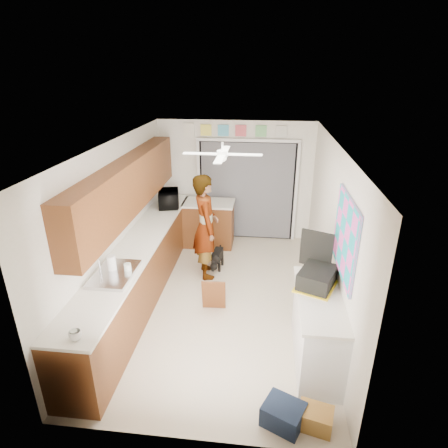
{
  "coord_description": "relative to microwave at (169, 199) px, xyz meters",
  "views": [
    {
      "loc": [
        0.63,
        -5.08,
        3.47
      ],
      "look_at": [
        0.0,
        0.4,
        1.15
      ],
      "focal_mm": 30.0,
      "sensor_mm": 36.0,
      "label": 1
    }
  ],
  "objects": [
    {
      "name": "floor",
      "position": [
        1.23,
        -1.68,
        -1.1
      ],
      "size": [
        5.0,
        5.0,
        0.0
      ],
      "primitive_type": "plane",
      "color": "beige",
      "rests_on": "ground"
    },
    {
      "name": "ceiling",
      "position": [
        1.23,
        -1.68,
        1.4
      ],
      "size": [
        5.0,
        5.0,
        0.0
      ],
      "primitive_type": "plane",
      "rotation": [
        3.14,
        0.0,
        0.0
      ],
      "color": "white",
      "rests_on": "ground"
    },
    {
      "name": "wall_back",
      "position": [
        1.23,
        0.82,
        0.15
      ],
      "size": [
        3.2,
        0.0,
        3.2
      ],
      "primitive_type": "plane",
      "rotation": [
        1.57,
        0.0,
        0.0
      ],
      "color": "white",
      "rests_on": "ground"
    },
    {
      "name": "wall_front",
      "position": [
        1.23,
        -4.18,
        0.15
      ],
      "size": [
        3.2,
        0.0,
        3.2
      ],
      "primitive_type": "plane",
      "rotation": [
        -1.57,
        0.0,
        0.0
      ],
      "color": "white",
      "rests_on": "ground"
    },
    {
      "name": "wall_left",
      "position": [
        -0.37,
        -1.68,
        0.15
      ],
      "size": [
        0.0,
        5.0,
        5.0
      ],
      "primitive_type": "plane",
      "rotation": [
        1.57,
        0.0,
        1.57
      ],
      "color": "white",
      "rests_on": "ground"
    },
    {
      "name": "wall_right",
      "position": [
        2.83,
        -1.68,
        0.15
      ],
      "size": [
        0.0,
        5.0,
        5.0
      ],
      "primitive_type": "plane",
      "rotation": [
        1.57,
        0.0,
        -1.57
      ],
      "color": "white",
      "rests_on": "ground"
    },
    {
      "name": "left_base_cabinets",
      "position": [
        -0.07,
        -1.68,
        -0.65
      ],
      "size": [
        0.6,
        4.8,
        0.9
      ],
      "primitive_type": "cube",
      "color": "brown",
      "rests_on": "floor"
    },
    {
      "name": "left_countertop",
      "position": [
        -0.06,
        -1.68,
        -0.18
      ],
      "size": [
        0.62,
        4.8,
        0.04
      ],
      "primitive_type": "cube",
      "color": "white",
      "rests_on": "left_base_cabinets"
    },
    {
      "name": "upper_cabinets",
      "position": [
        -0.21,
        -1.48,
        0.7
      ],
      "size": [
        0.32,
        4.0,
        0.8
      ],
      "primitive_type": "cube",
      "color": "brown",
      "rests_on": "wall_left"
    },
    {
      "name": "sink_basin",
      "position": [
        -0.06,
        -2.68,
        -0.14
      ],
      "size": [
        0.5,
        0.76,
        0.06
      ],
      "primitive_type": "cube",
      "color": "silver",
      "rests_on": "left_countertop"
    },
    {
      "name": "faucet",
      "position": [
        -0.25,
        -2.68,
        -0.05
      ],
      "size": [
        0.03,
        0.03,
        0.22
      ],
      "primitive_type": "cylinder",
      "color": "silver",
      "rests_on": "left_countertop"
    },
    {
      "name": "peninsula_base",
      "position": [
        0.73,
        0.32,
        -0.65
      ],
      "size": [
        1.0,
        0.6,
        0.9
      ],
      "primitive_type": "cube",
      "color": "brown",
      "rests_on": "floor"
    },
    {
      "name": "peninsula_top",
      "position": [
        0.73,
        0.32,
        -0.18
      ],
      "size": [
        1.04,
        0.64,
        0.04
      ],
      "primitive_type": "cube",
      "color": "white",
      "rests_on": "peninsula_base"
    },
    {
      "name": "back_opening_recess",
      "position": [
        1.48,
        0.79,
        -0.05
      ],
      "size": [
        2.0,
        0.06,
        2.1
      ],
      "primitive_type": "cube",
      "color": "black",
      "rests_on": "wall_back"
    },
    {
      "name": "curtain_panel",
      "position": [
        1.48,
        0.75,
        -0.05
      ],
      "size": [
        1.9,
        0.03,
        2.05
      ],
      "primitive_type": "cube",
      "color": "slate",
      "rests_on": "wall_back"
    },
    {
      "name": "door_trim_left",
      "position": [
        0.46,
        0.76,
        -0.05
      ],
      "size": [
        0.06,
        0.04,
        2.1
      ],
      "primitive_type": "cube",
      "color": "white",
      "rests_on": "wall_back"
    },
    {
      "name": "door_trim_right",
      "position": [
        2.5,
        0.76,
        -0.05
      ],
      "size": [
        0.06,
        0.04,
        2.1
      ],
      "primitive_type": "cube",
      "color": "white",
      "rests_on": "wall_back"
    },
    {
      "name": "door_trim_head",
      "position": [
        1.48,
        0.76,
        1.02
      ],
      "size": [
        2.1,
        0.04,
        0.06
      ],
      "primitive_type": "cube",
      "color": "white",
      "rests_on": "wall_back"
    },
    {
      "name": "header_frame_0",
      "position": [
        0.63,
        0.79,
        1.2
      ],
      "size": [
        0.22,
        0.02,
        0.22
      ],
      "primitive_type": "cube",
      "color": "#FCF254",
      "rests_on": "wall_back"
    },
    {
      "name": "header_frame_1",
      "position": [
        0.98,
        0.79,
        1.2
      ],
      "size": [
        0.22,
        0.02,
        0.22
      ],
      "primitive_type": "cube",
      "color": "#50B4D6",
      "rests_on": "wall_back"
    },
    {
      "name": "header_frame_2",
      "position": [
        1.33,
        0.79,
        1.2
      ],
      "size": [
        0.22,
        0.02,
        0.22
      ],
      "primitive_type": "cube",
      "color": "#D7505C",
      "rests_on": "wall_back"
    },
    {
      "name": "header_frame_3",
      "position": [
        1.73,
        0.79,
        1.2
      ],
      "size": [
        0.22,
        0.02,
        0.22
      ],
      "primitive_type": "cube",
      "color": "#6DC070",
      "rests_on": "wall_back"
    },
    {
      "name": "header_frame_4",
      "position": [
        2.13,
        0.79,
        1.2
      ],
      "size": [
        0.22,
        0.02,
        0.22
      ],
      "primitive_type": "cube",
      "color": "beige",
      "rests_on": "wall_back"
    },
    {
      "name": "route66_sign",
      "position": [
        0.28,
        0.79,
        1.2
      ],
      "size": [
        0.22,
        0.02,
        0.26
      ],
      "primitive_type": "cube",
      "color": "silver",
      "rests_on": "wall_back"
    },
    {
      "name": "right_counter_base",
      "position": [
        2.58,
        -2.88,
        -0.65
      ],
      "size": [
        0.5,
        1.4,
        0.9
      ],
      "primitive_type": "cube",
      "color": "white",
      "rests_on": "floor"
    },
    {
      "name": "right_counter_top",
      "position": [
        2.57,
        -2.88,
        -0.18
      ],
      "size": [
        0.54,
        1.44,
        0.04
      ],
      "primitive_type": "cube",
      "color": "white",
      "rests_on": "right_counter_base"
    },
    {
      "name": "abstract_painting",
      "position": [
        2.81,
        -2.68,
        0.55
      ],
      "size": [
        0.03,
        1.15,
        0.95
      ],
      "primitive_type": "cube",
      "color": "#F259C5",
      "rests_on": "wall_right"
    },
    {
      "name": "ceiling_fan",
      "position": [
        1.23,
        -1.48,
        1.22
      ],
      "size": [
        1.14,
        1.14,
        0.24
      ],
      "primitive_type": "cube",
      "color": "white",
      "rests_on": "ceiling"
    },
    {
      "name": "microwave",
      "position": [
        0.0,
        0.0,
        0.0
      ],
      "size": [
        0.5,
        0.64,
        0.31
      ],
      "primitive_type": "imported",
      "rotation": [
        0.0,
        0.0,
        1.81
      ],
      "color": "black",
      "rests_on": "left_countertop"
    },
    {
      "name": "cup",
      "position": [
        0.03,
        -3.93,
        -0.1
      ],
      "size": [
        0.13,
        0.13,
        0.1
      ],
      "primitive_type": "imported",
      "rotation": [
        0.0,
        0.0,
        0.0
      ],
      "color": "white",
      "rests_on": "left_countertop"
    },
    {
      "name": "jar_a",
      "position": [
        0.1,
        -2.59,
        -0.09
      ],
      "size": [
        0.13,
        0.13,
        0.13
      ],
      "primitive_type": "cylinder",
      "rotation": [
        0.0,
        0.0,
        -0.4
      ],
      "color": "silver",
      "rests_on": "left_countertop"
    },
    {
      "name": "jar_b",
      "position": [
        0.02,
        -3.93,
        -0.1
      ],
      "size": [
        0.09,
        0.09,
        0.11
      ],
      "primitive_type": "cylinder",
      "rotation": [
        0.0,
        0.0,
        0.37
      ],
      "color": "silver",
      "rests_on": "left_countertop"
    },
    {
      "name": "paper_towel_roll",
      "position": [
        -0.11,
        -2.6,
        -0.03
      ],
      "size": [
        0.14,
        0.14,
        0.25
      ],
      "primitive_type": "cylinder",
      "rotation": [
        0.0,
        0.0,
        0.25
      ],
      "color": "white",
      "rests_on": "left_countertop"
    },
    {
      "name": "suitcase",
      "position": [
        2.55,
        -2.62,
        -0.04
      ],
      "size": [
        0.56,
        0.63,
        0.22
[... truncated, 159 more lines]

